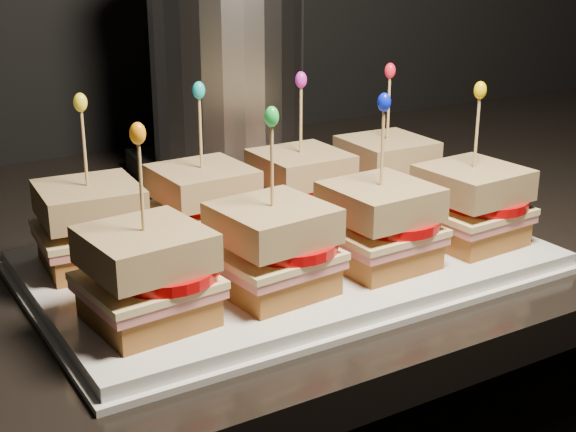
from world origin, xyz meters
TOP-DOWN VIEW (x-y plane):
  - granite_slab at (0.14, 1.64)m, footprint 2.45×0.75m
  - platter at (-0.21, 1.47)m, footprint 0.47×0.29m
  - platter_rim at (-0.21, 1.47)m, footprint 0.48×0.30m
  - sandwich_0_bread_bot at (-0.38, 1.54)m, footprint 0.09×0.09m
  - sandwich_0_ham at (-0.38, 1.54)m, footprint 0.10×0.10m
  - sandwich_0_cheese at (-0.38, 1.54)m, footprint 0.10×0.10m
  - sandwich_0_tomato at (-0.37, 1.53)m, footprint 0.08×0.08m
  - sandwich_0_bread_top at (-0.38, 1.54)m, footprint 0.09×0.09m
  - sandwich_0_pick at (-0.38, 1.54)m, footprint 0.00×0.00m
  - sandwich_0_frill at (-0.38, 1.54)m, footprint 0.01×0.01m
  - sandwich_1_bread_bot at (-0.27, 1.54)m, footprint 0.09×0.09m
  - sandwich_1_ham at (-0.27, 1.54)m, footprint 0.10×0.09m
  - sandwich_1_cheese at (-0.27, 1.54)m, footprint 0.10×0.09m
  - sandwich_1_tomato at (-0.26, 1.53)m, footprint 0.08×0.08m
  - sandwich_1_bread_top at (-0.27, 1.54)m, footprint 0.09×0.09m
  - sandwich_1_pick at (-0.27, 1.54)m, footprint 0.00×0.00m
  - sandwich_1_frill at (-0.27, 1.54)m, footprint 0.01×0.01m
  - sandwich_2_bread_bot at (-0.16, 1.54)m, footprint 0.09×0.09m
  - sandwich_2_ham at (-0.16, 1.54)m, footprint 0.09×0.09m
  - sandwich_2_cheese at (-0.16, 1.54)m, footprint 0.10×0.09m
  - sandwich_2_tomato at (-0.15, 1.53)m, footprint 0.08×0.08m
  - sandwich_2_bread_top at (-0.16, 1.54)m, footprint 0.09×0.09m
  - sandwich_2_pick at (-0.16, 1.54)m, footprint 0.00×0.00m
  - sandwich_2_frill at (-0.16, 1.54)m, footprint 0.01×0.01m
  - sandwich_3_bread_bot at (-0.04, 1.54)m, footprint 0.09×0.09m
  - sandwich_3_ham at (-0.04, 1.54)m, footprint 0.10×0.09m
  - sandwich_3_cheese at (-0.04, 1.54)m, footprint 0.10×0.10m
  - sandwich_3_tomato at (-0.03, 1.53)m, footprint 0.08×0.08m
  - sandwich_3_bread_top at (-0.04, 1.54)m, footprint 0.09×0.09m
  - sandwich_3_pick at (-0.04, 1.54)m, footprint 0.00×0.00m
  - sandwich_3_frill at (-0.04, 1.54)m, footprint 0.01×0.01m
  - sandwich_4_bread_bot at (-0.38, 1.40)m, footprint 0.09×0.09m
  - sandwich_4_ham at (-0.38, 1.40)m, footprint 0.10×0.10m
  - sandwich_4_cheese at (-0.38, 1.40)m, footprint 0.10×0.10m
  - sandwich_4_tomato at (-0.37, 1.39)m, footprint 0.08×0.08m
  - sandwich_4_bread_top at (-0.38, 1.40)m, footprint 0.09×0.09m
  - sandwich_4_pick at (-0.38, 1.40)m, footprint 0.00×0.00m
  - sandwich_4_frill at (-0.38, 1.40)m, footprint 0.01×0.01m
  - sandwich_5_bread_bot at (-0.27, 1.40)m, footprint 0.09×0.09m
  - sandwich_5_ham at (-0.27, 1.40)m, footprint 0.10×0.10m
  - sandwich_5_cheese at (-0.27, 1.40)m, footprint 0.10×0.10m
  - sandwich_5_tomato at (-0.26, 1.39)m, footprint 0.08×0.08m
  - sandwich_5_bread_top at (-0.27, 1.40)m, footprint 0.09×0.09m
  - sandwich_5_pick at (-0.27, 1.40)m, footprint 0.00×0.00m
  - sandwich_5_frill at (-0.27, 1.40)m, footprint 0.01×0.01m
  - sandwich_6_bread_bot at (-0.16, 1.40)m, footprint 0.09×0.09m
  - sandwich_6_ham at (-0.16, 1.40)m, footprint 0.10×0.09m
  - sandwich_6_cheese at (-0.16, 1.40)m, footprint 0.10×0.10m
  - sandwich_6_tomato at (-0.15, 1.39)m, footprint 0.08×0.08m
  - sandwich_6_bread_top at (-0.16, 1.40)m, footprint 0.09×0.09m
  - sandwich_6_pick at (-0.16, 1.40)m, footprint 0.00×0.00m
  - sandwich_6_frill at (-0.16, 1.40)m, footprint 0.01×0.01m
  - sandwich_7_bread_bot at (-0.04, 1.40)m, footprint 0.09×0.09m
  - sandwich_7_ham at (-0.04, 1.40)m, footprint 0.10×0.10m
  - sandwich_7_cheese at (-0.04, 1.40)m, footprint 0.10×0.10m
  - sandwich_7_tomato at (-0.03, 1.39)m, footprint 0.08×0.08m
  - sandwich_7_bread_top at (-0.04, 1.40)m, footprint 0.09×0.09m
  - sandwich_7_pick at (-0.04, 1.40)m, footprint 0.00×0.00m
  - sandwich_7_frill at (-0.04, 1.40)m, footprint 0.01×0.01m
  - appliance_base at (-0.12, 1.78)m, footprint 0.26×0.22m
  - appliance_body at (-0.12, 1.78)m, footprint 0.19×0.19m
  - appliance at (-0.12, 1.78)m, footprint 0.23×0.19m

SIDE VIEW (x-z plane):
  - granite_slab at x=0.14m, z-range 0.91..0.94m
  - platter_rim at x=-0.21m, z-range 0.94..0.95m
  - platter at x=-0.21m, z-range 0.94..0.96m
  - appliance_base at x=-0.12m, z-range 0.94..0.97m
  - sandwich_0_bread_bot at x=-0.38m, z-range 0.96..0.98m
  - sandwich_1_bread_bot at x=-0.27m, z-range 0.96..0.98m
  - sandwich_2_bread_bot at x=-0.16m, z-range 0.96..0.98m
  - sandwich_3_bread_bot at x=-0.04m, z-range 0.96..0.98m
  - sandwich_4_bread_bot at x=-0.38m, z-range 0.96..0.98m
  - sandwich_5_bread_bot at x=-0.27m, z-range 0.96..0.98m
  - sandwich_6_bread_bot at x=-0.16m, z-range 0.96..0.98m
  - sandwich_7_bread_bot at x=-0.04m, z-range 0.96..0.98m
  - sandwich_0_ham at x=-0.38m, z-range 0.98..0.99m
  - sandwich_1_ham at x=-0.27m, z-range 0.98..0.99m
  - sandwich_2_ham at x=-0.16m, z-range 0.98..0.99m
  - sandwich_3_ham at x=-0.04m, z-range 0.98..0.99m
  - sandwich_4_ham at x=-0.38m, z-range 0.98..0.99m
  - sandwich_5_ham at x=-0.27m, z-range 0.98..0.99m
  - sandwich_6_ham at x=-0.16m, z-range 0.98..0.99m
  - sandwich_7_ham at x=-0.04m, z-range 0.98..0.99m
  - sandwich_0_cheese at x=-0.38m, z-range 0.99..1.00m
  - sandwich_1_cheese at x=-0.27m, z-range 0.99..1.00m
  - sandwich_2_cheese at x=-0.16m, z-range 0.99..1.00m
  - sandwich_3_cheese at x=-0.04m, z-range 0.99..1.00m
  - sandwich_4_cheese at x=-0.38m, z-range 0.99..1.00m
  - sandwich_5_cheese at x=-0.27m, z-range 0.99..1.00m
  - sandwich_6_cheese at x=-0.16m, z-range 0.99..1.00m
  - sandwich_7_cheese at x=-0.04m, z-range 0.99..1.00m
  - sandwich_0_tomato at x=-0.37m, z-range 1.00..1.01m
  - sandwich_1_tomato at x=-0.26m, z-range 1.00..1.01m
  - sandwich_2_tomato at x=-0.15m, z-range 1.00..1.01m
  - sandwich_3_tomato at x=-0.03m, z-range 1.00..1.01m
  - sandwich_4_tomato at x=-0.37m, z-range 1.00..1.01m
  - sandwich_5_tomato at x=-0.26m, z-range 1.00..1.01m
  - sandwich_6_tomato at x=-0.15m, z-range 1.00..1.01m
  - sandwich_7_tomato at x=-0.03m, z-range 1.00..1.01m
  - sandwich_0_bread_top at x=-0.38m, z-range 1.01..1.04m
  - sandwich_1_bread_top at x=-0.27m, z-range 1.01..1.04m
  - sandwich_2_bread_top at x=-0.16m, z-range 1.01..1.04m
  - sandwich_3_bread_top at x=-0.04m, z-range 1.01..1.04m
  - sandwich_4_bread_top at x=-0.38m, z-range 1.01..1.04m
  - sandwich_5_bread_top at x=-0.27m, z-range 1.01..1.04m
  - sandwich_6_bread_top at x=-0.16m, z-range 1.01..1.04m
  - sandwich_7_bread_top at x=-0.04m, z-range 1.01..1.04m
  - sandwich_0_pick at x=-0.38m, z-range 1.02..1.11m
  - sandwich_1_pick at x=-0.27m, z-range 1.02..1.11m
  - sandwich_2_pick at x=-0.16m, z-range 1.02..1.11m
  - sandwich_3_pick at x=-0.04m, z-range 1.02..1.11m
  - sandwich_4_pick at x=-0.38m, z-range 1.02..1.11m
  - sandwich_5_pick at x=-0.27m, z-range 1.02..1.11m
  - sandwich_6_pick at x=-0.16m, z-range 1.02..1.11m
  - sandwich_7_pick at x=-0.04m, z-range 1.02..1.11m
  - appliance at x=-0.12m, z-range 0.94..1.24m
  - appliance_body at x=-0.12m, z-range 0.97..1.23m
  - sandwich_0_frill at x=-0.38m, z-range 1.10..1.12m
  - sandwich_1_frill at x=-0.27m, z-range 1.10..1.12m
  - sandwich_2_frill at x=-0.16m, z-range 1.10..1.12m
  - sandwich_3_frill at x=-0.04m, z-range 1.10..1.12m
  - sandwich_4_frill at x=-0.38m, z-range 1.10..1.12m
  - sandwich_5_frill at x=-0.27m, z-range 1.10..1.12m
  - sandwich_6_frill at x=-0.16m, z-range 1.10..1.12m
  - sandwich_7_frill at x=-0.04m, z-range 1.10..1.12m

